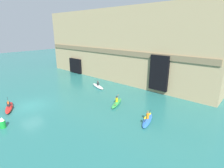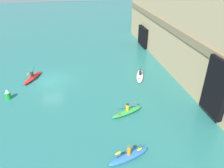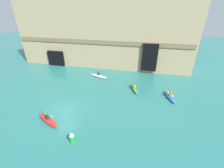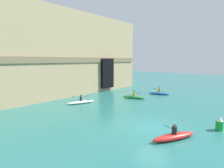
{
  "view_description": "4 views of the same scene",
  "coord_description": "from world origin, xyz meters",
  "px_view_note": "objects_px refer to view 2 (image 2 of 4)",
  "views": [
    {
      "loc": [
        20.9,
        -8.31,
        9.09
      ],
      "look_at": [
        6.86,
        7.72,
        2.46
      ],
      "focal_mm": 28.0,
      "sensor_mm": 36.0,
      "label": 1
    },
    {
      "loc": [
        23.77,
        2.86,
        12.5
      ],
      "look_at": [
        4.08,
        6.7,
        1.13
      ],
      "focal_mm": 35.0,
      "sensor_mm": 36.0,
      "label": 2
    },
    {
      "loc": [
        9.11,
        -13.17,
        11.56
      ],
      "look_at": [
        4.52,
        6.77,
        0.93
      ],
      "focal_mm": 24.0,
      "sensor_mm": 36.0,
      "label": 3
    },
    {
      "loc": [
        -12.21,
        -6.6,
        5.47
      ],
      "look_at": [
        3.93,
        8.05,
        2.45
      ],
      "focal_mm": 28.0,
      "sensor_mm": 36.0,
      "label": 4
    }
  ],
  "objects_px": {
    "kayak_white": "(140,76)",
    "kayak_red": "(33,77)",
    "kayak_green": "(127,112)",
    "marker_buoy": "(8,94)",
    "kayak_blue": "(129,156)"
  },
  "relations": [
    {
      "from": "kayak_green",
      "to": "marker_buoy",
      "type": "distance_m",
      "value": 12.42
    },
    {
      "from": "kayak_green",
      "to": "marker_buoy",
      "type": "xyz_separation_m",
      "value": [
        -4.81,
        -11.45,
        0.28
      ]
    },
    {
      "from": "kayak_red",
      "to": "marker_buoy",
      "type": "distance_m",
      "value": 4.43
    },
    {
      "from": "kayak_white",
      "to": "marker_buoy",
      "type": "xyz_separation_m",
      "value": [
        2.02,
        -14.82,
        0.32
      ]
    },
    {
      "from": "kayak_green",
      "to": "kayak_red",
      "type": "xyz_separation_m",
      "value": [
        -8.78,
        -9.5,
        0.01
      ]
    },
    {
      "from": "kayak_green",
      "to": "kayak_white",
      "type": "bearing_deg",
      "value": 42.74
    },
    {
      "from": "marker_buoy",
      "to": "kayak_red",
      "type": "bearing_deg",
      "value": 153.79
    },
    {
      "from": "kayak_white",
      "to": "kayak_red",
      "type": "height_order",
      "value": "kayak_red"
    },
    {
      "from": "kayak_white",
      "to": "marker_buoy",
      "type": "bearing_deg",
      "value": 117.04
    },
    {
      "from": "kayak_blue",
      "to": "kayak_red",
      "type": "bearing_deg",
      "value": 102.51
    },
    {
      "from": "kayak_blue",
      "to": "marker_buoy",
      "type": "height_order",
      "value": "kayak_blue"
    },
    {
      "from": "kayak_red",
      "to": "kayak_blue",
      "type": "relative_size",
      "value": 1.03
    },
    {
      "from": "kayak_green",
      "to": "kayak_red",
      "type": "height_order",
      "value": "kayak_red"
    },
    {
      "from": "kayak_red",
      "to": "marker_buoy",
      "type": "bearing_deg",
      "value": 179.79
    },
    {
      "from": "kayak_white",
      "to": "kayak_green",
      "type": "height_order",
      "value": "kayak_green"
    }
  ]
}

